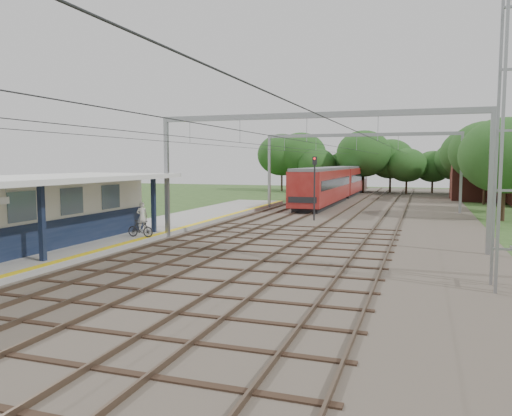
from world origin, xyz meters
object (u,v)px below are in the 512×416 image
at_px(bicycle, 140,229).
at_px(signal_post, 314,179).
at_px(train, 338,182).
at_px(person, 142,217).

bearing_deg(bicycle, signal_post, -28.51).
bearing_deg(train, person, -100.72).
xyz_separation_m(person, train, (6.19, 32.68, 0.88)).
bearing_deg(signal_post, train, 85.25).
height_order(bicycle, signal_post, signal_post).
bearing_deg(person, bicycle, 100.98).
relative_size(person, signal_post, 0.36).
xyz_separation_m(bicycle, train, (5.10, 34.65, 1.30)).
bearing_deg(bicycle, person, 29.06).
relative_size(person, bicycle, 1.14).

